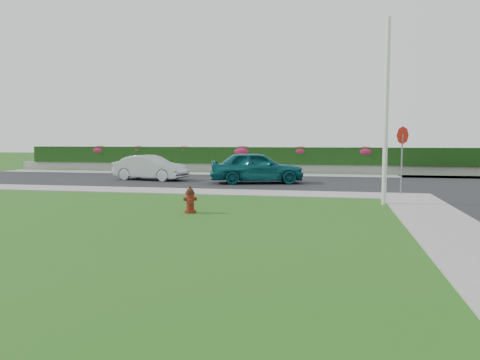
% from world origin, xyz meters
% --- Properties ---
extents(ground, '(120.00, 120.00, 0.00)m').
position_xyz_m(ground, '(0.00, 0.00, 0.00)').
color(ground, black).
rests_on(ground, ground).
extents(street_far, '(26.00, 8.00, 0.04)m').
position_xyz_m(street_far, '(-5.00, 14.00, 0.02)').
color(street_far, black).
rests_on(street_far, ground).
extents(sidewalk_far, '(24.00, 2.00, 0.04)m').
position_xyz_m(sidewalk_far, '(-6.00, 9.00, 0.02)').
color(sidewalk_far, gray).
rests_on(sidewalk_far, ground).
extents(curb_corner, '(2.00, 2.00, 0.04)m').
position_xyz_m(curb_corner, '(7.00, 9.00, 0.02)').
color(curb_corner, gray).
rests_on(curb_corner, ground).
extents(sidewalk_beyond, '(34.00, 2.00, 0.04)m').
position_xyz_m(sidewalk_beyond, '(-1.00, 19.00, 0.02)').
color(sidewalk_beyond, gray).
rests_on(sidewalk_beyond, ground).
extents(retaining_wall, '(34.00, 0.40, 0.60)m').
position_xyz_m(retaining_wall, '(-1.00, 20.50, 0.30)').
color(retaining_wall, gray).
rests_on(retaining_wall, ground).
extents(hedge, '(32.00, 0.90, 1.10)m').
position_xyz_m(hedge, '(-1.00, 20.60, 1.15)').
color(hedge, black).
rests_on(hedge, retaining_wall).
extents(fire_hydrant, '(0.42, 0.40, 0.80)m').
position_xyz_m(fire_hydrant, '(-0.05, 3.57, 0.38)').
color(fire_hydrant, '#57160D').
rests_on(fire_hydrant, ground).
extents(sedan_teal, '(4.97, 3.02, 1.58)m').
position_xyz_m(sedan_teal, '(0.40, 13.08, 0.83)').
color(sedan_teal, '#0B5156').
rests_on(sedan_teal, street_far).
extents(sedan_silver, '(4.20, 2.11, 1.32)m').
position_xyz_m(sedan_silver, '(-5.48, 13.71, 0.70)').
color(sedan_silver, '#B1B4BA').
rests_on(sedan_silver, street_far).
extents(utility_pole, '(0.16, 0.16, 6.24)m').
position_xyz_m(utility_pole, '(5.87, 6.59, 3.12)').
color(utility_pole, silver).
rests_on(utility_pole, ground).
extents(stop_sign, '(0.57, 0.52, 2.75)m').
position_xyz_m(stop_sign, '(6.84, 9.79, 2.06)').
color(stop_sign, slate).
rests_on(stop_sign, ground).
extents(flower_clump_a, '(1.29, 0.83, 0.65)m').
position_xyz_m(flower_clump_a, '(-12.03, 20.50, 1.44)').
color(flower_clump_a, '#B71F4A').
rests_on(flower_clump_a, hedge).
extents(flower_clump_b, '(1.12, 0.72, 0.56)m').
position_xyz_m(flower_clump_b, '(-9.15, 20.50, 1.48)').
color(flower_clump_b, '#B71F4A').
rests_on(flower_clump_b, hedge).
extents(flower_clump_c, '(1.10, 0.71, 0.55)m').
position_xyz_m(flower_clump_c, '(-5.83, 20.50, 1.48)').
color(flower_clump_c, '#B71F4A').
rests_on(flower_clump_c, hedge).
extents(flower_clump_d, '(1.47, 0.94, 0.73)m').
position_xyz_m(flower_clump_d, '(-1.79, 20.50, 1.41)').
color(flower_clump_d, '#B71F4A').
rests_on(flower_clump_d, hedge).
extents(flower_clump_e, '(1.24, 0.79, 0.62)m').
position_xyz_m(flower_clump_e, '(2.02, 20.50, 1.45)').
color(flower_clump_e, '#B71F4A').
rests_on(flower_clump_e, hedge).
extents(flower_clump_f, '(1.32, 0.85, 0.66)m').
position_xyz_m(flower_clump_f, '(6.08, 20.50, 1.44)').
color(flower_clump_f, '#B71F4A').
rests_on(flower_clump_f, hedge).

